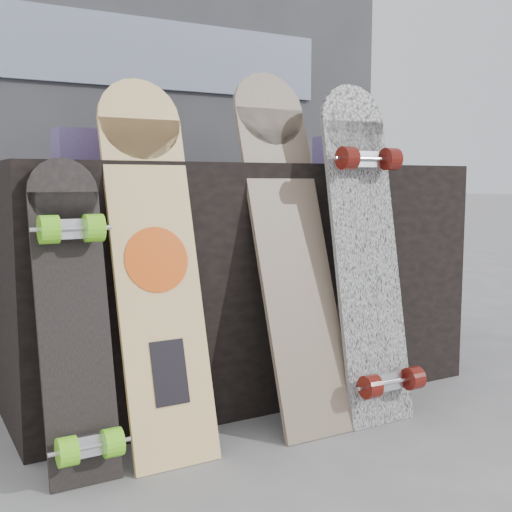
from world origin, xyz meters
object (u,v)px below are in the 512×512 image
longboard_geisha (155,255)px  longboard_cascadia (368,247)px  skateboard_dark (75,318)px  vendor_table (239,278)px  longboard_celtic (289,235)px

longboard_geisha → longboard_cascadia: bearing=-7.4°
skateboard_dark → longboard_cascadia: bearing=-1.4°
longboard_geisha → skateboard_dark: (-0.24, -0.06, -0.14)m
vendor_table → longboard_celtic: bearing=-91.2°
vendor_table → longboard_geisha: 0.59m
vendor_table → longboard_celtic: (-0.01, -0.35, 0.18)m
longboard_geisha → vendor_table: bearing=38.9°
longboard_geisha → longboard_celtic: size_ratio=0.95×
longboard_celtic → longboard_cascadia: 0.25m
vendor_table → skateboard_dark: skateboard_dark is taller
vendor_table → longboard_geisha: size_ratio=1.55×
longboard_geisha → longboard_celtic: 0.44m
longboard_geisha → longboard_celtic: longboard_celtic is taller
skateboard_dark → longboard_celtic: bearing=6.5°
vendor_table → skateboard_dark: bearing=-148.1°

